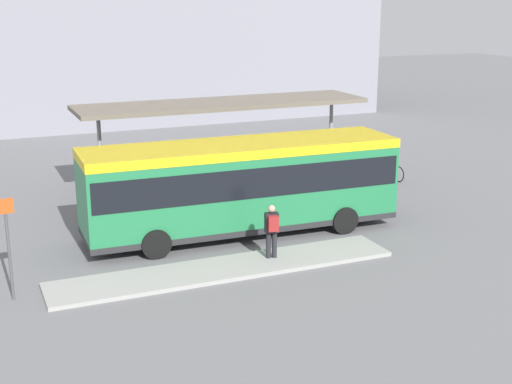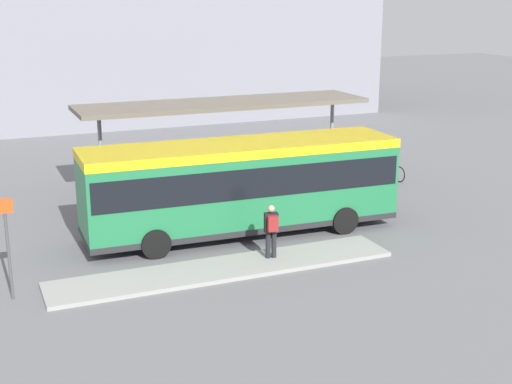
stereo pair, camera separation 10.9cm
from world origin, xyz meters
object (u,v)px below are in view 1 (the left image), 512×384
(city_bus, at_px, (242,181))
(potted_planter_near_shelter, at_px, (113,199))
(bicycle_blue, at_px, (375,169))
(pedestrian_waiting, at_px, (272,228))
(platform_sign, at_px, (8,244))
(bicycle_black, at_px, (391,172))

(city_bus, distance_m, potted_planter_near_shelter, 5.30)
(bicycle_blue, distance_m, potted_planter_near_shelter, 12.05)
(pedestrian_waiting, xyz_separation_m, platform_sign, (-7.50, 0.16, 0.48))
(pedestrian_waiting, relative_size, platform_sign, 0.59)
(bicycle_black, distance_m, potted_planter_near_shelter, 12.42)
(bicycle_blue, relative_size, potted_planter_near_shelter, 1.31)
(city_bus, bearing_deg, bicycle_black, 27.61)
(pedestrian_waiting, height_order, bicycle_black, pedestrian_waiting)
(city_bus, relative_size, potted_planter_near_shelter, 8.36)
(potted_planter_near_shelter, xyz_separation_m, platform_sign, (-4.06, -6.37, 0.89))
(bicycle_blue, bearing_deg, potted_planter_near_shelter, 92.60)
(bicycle_blue, xyz_separation_m, platform_sign, (-16.04, -7.59, 1.20))
(pedestrian_waiting, bearing_deg, bicycle_blue, -37.37)
(bicycle_black, bearing_deg, bicycle_blue, 24.17)
(bicycle_black, xyz_separation_m, platform_sign, (-16.46, -6.92, 1.20))
(bicycle_blue, distance_m, platform_sign, 17.79)
(pedestrian_waiting, xyz_separation_m, potted_planter_near_shelter, (-3.43, 6.52, -0.40))
(bicycle_black, relative_size, bicycle_blue, 0.99)
(bicycle_black, height_order, platform_sign, platform_sign)
(city_bus, relative_size, platform_sign, 3.80)
(bicycle_black, bearing_deg, platform_sign, 104.92)
(city_bus, height_order, potted_planter_near_shelter, city_bus)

